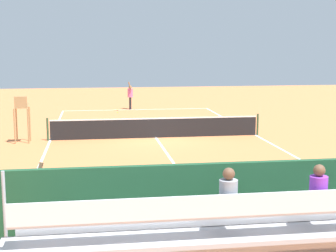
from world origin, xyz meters
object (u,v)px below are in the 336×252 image
Objects in this scene: bleacher_stand at (270,232)px; tennis_ball_near at (117,112)px; tennis_player at (130,95)px; tennis_net at (156,127)px; line_judge at (41,206)px; equipment_bag at (262,233)px; umpire_chair at (22,114)px; tennis_racket at (116,110)px.

bleacher_stand is 137.27× the size of tennis_ball_near.
tennis_player is 2.28m from tennis_ball_near.
bleacher_stand is 24.95m from tennis_ball_near.
tennis_net is 5.35× the size of line_judge.
bleacher_stand is 2.24m from equipment_bag.
tennis_player is 24.81m from line_judge.
tennis_ball_near is at bearing -116.21° from umpire_chair.
line_judge is at bearing -1.73° from equipment_bag.
umpire_chair is 2.38× the size of equipment_bag.
tennis_racket is at bearing -88.61° from tennis_ball_near.
umpire_chair reaches higher than tennis_net.
tennis_net is 11.29m from tennis_player.
bleacher_stand is 4.70× the size of line_judge.
tennis_player is 1.45m from tennis_racket.
bleacher_stand is at bearing 93.54° from tennis_racket.
line_judge is at bearing 81.29° from tennis_player.
bleacher_stand is at bearing 93.67° from tennis_ball_near.
umpire_chair is at bearing 63.38° from tennis_player.
tennis_player is (0.60, -26.68, 0.03)m from bleacher_stand.
tennis_racket is 1.58m from tennis_ball_near.
tennis_net is 13.43m from equipment_bag.
bleacher_stand reaches higher than equipment_bag.
equipment_bag is 22.96m from tennis_ball_near.
umpire_chair is 12.98m from tennis_player.
tennis_net is 4.81× the size of umpire_chair.
tennis_ball_near is at bearing -84.63° from equipment_bag.
tennis_racket is (-4.78, -11.38, -1.30)m from umpire_chair.
tennis_player is (0.39, -11.27, 0.51)m from tennis_net.
tennis_player reaches higher than tennis_racket.
tennis_racket is (1.63, -26.46, -0.97)m from bleacher_stand.
tennis_ball_near is at bearing 91.39° from tennis_racket.
tennis_player is at bearing -87.32° from equipment_bag.
bleacher_stand is (-0.22, 15.42, 0.48)m from tennis_net.
tennis_player is 1.00× the size of line_judge.
bleacher_stand reaches higher than tennis_ball_near.
tennis_ball_near is at bearing -81.72° from tennis_net.
tennis_ball_near is (-0.04, 1.58, 0.02)m from tennis_racket.
bleacher_stand is 26.53m from tennis_racket.
tennis_racket is at bearing -112.81° from umpire_chair.
tennis_player reaches higher than tennis_ball_near.
umpire_chair is 12.41m from tennis_racket.
tennis_net reaches higher than tennis_ball_near.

